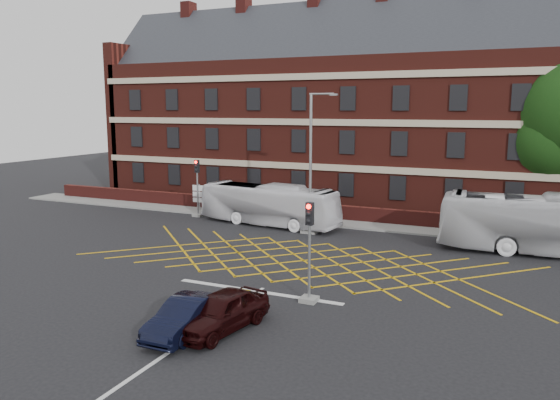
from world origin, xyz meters
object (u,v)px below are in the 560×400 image
at_px(bus_left, 269,205).
at_px(utility_cabinet, 243,302).
at_px(traffic_light_far, 198,193).
at_px(bus_right, 553,225).
at_px(traffic_light_near, 309,261).
at_px(street_lamp, 311,186).
at_px(car_navy, 186,316).
at_px(car_maroon, 221,311).
at_px(direction_signs, 199,195).

relative_size(bus_left, utility_cabinet, 11.48).
height_order(bus_left, traffic_light_far, traffic_light_far).
height_order(bus_right, traffic_light_near, traffic_light_near).
xyz_separation_m(traffic_light_far, street_lamp, (9.75, -1.63, 1.35)).
height_order(bus_left, car_navy, bus_left).
relative_size(car_navy, car_maroon, 0.92).
bearing_deg(direction_signs, car_navy, -58.72).
bearing_deg(traffic_light_near, bus_left, 121.60).
bearing_deg(car_maroon, bus_right, 66.05).
height_order(traffic_light_near, traffic_light_far, same).
bearing_deg(bus_right, bus_left, 83.87).
bearing_deg(utility_cabinet, bus_left, 111.72).
relative_size(bus_right, direction_signs, 5.52).
distance_m(traffic_light_far, direction_signs, 1.82).
relative_size(traffic_light_near, utility_cabinet, 4.76).
bearing_deg(bus_right, direction_signs, 79.67).
height_order(car_maroon, traffic_light_near, traffic_light_near).
xyz_separation_m(bus_left, car_navy, (5.23, -18.13, -0.79)).
relative_size(bus_left, car_maroon, 2.41).
relative_size(traffic_light_near, traffic_light_far, 1.00).
relative_size(bus_right, car_maroon, 2.84).
xyz_separation_m(car_maroon, utility_cabinet, (-0.10, 1.88, -0.28)).
height_order(street_lamp, direction_signs, street_lamp).
xyz_separation_m(bus_left, traffic_light_far, (-6.17, 0.53, 0.33)).
distance_m(car_navy, traffic_light_far, 21.90).
xyz_separation_m(street_lamp, direction_signs, (-10.62, 3.18, -1.73)).
bearing_deg(bus_right, utility_cabinet, 137.90).
bearing_deg(bus_right, street_lamp, 87.77).
xyz_separation_m(direction_signs, utility_cabinet, (13.20, -17.54, -0.93)).
bearing_deg(traffic_light_far, car_maroon, -55.17).
height_order(bus_left, car_maroon, bus_left).
distance_m(car_maroon, traffic_light_far, 21.79).
bearing_deg(traffic_light_near, traffic_light_far, 136.12).
bearing_deg(traffic_light_far, car_navy, -58.57).
relative_size(bus_left, bus_right, 0.85).
xyz_separation_m(traffic_light_far, direction_signs, (-0.87, 1.55, -0.39)).
bearing_deg(direction_signs, street_lamp, -16.67).
distance_m(bus_left, traffic_light_near, 15.53).
bearing_deg(direction_signs, traffic_light_far, -60.56).
relative_size(bus_right, traffic_light_near, 2.84).
bearing_deg(direction_signs, traffic_light_near, -45.24).
distance_m(bus_right, traffic_light_near, 15.83).
distance_m(bus_left, street_lamp, 4.10).
height_order(traffic_light_near, utility_cabinet, traffic_light_near).
distance_m(bus_right, street_lamp, 14.25).
xyz_separation_m(car_maroon, traffic_light_near, (1.88, 4.11, 1.03)).
height_order(car_maroon, traffic_light_far, traffic_light_far).
bearing_deg(street_lamp, direction_signs, 163.33).
bearing_deg(direction_signs, bus_right, -6.28).
xyz_separation_m(car_maroon, street_lamp, (-2.68, 16.23, 2.38)).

